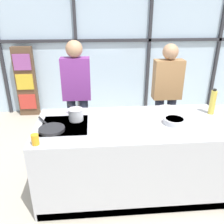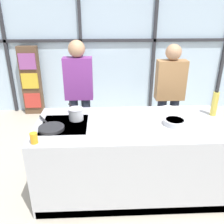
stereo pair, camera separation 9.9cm
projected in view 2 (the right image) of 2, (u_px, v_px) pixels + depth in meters
name	position (u px, v px, depth m)	size (l,w,h in m)	color
ground_plane	(130.00, 185.00, 3.13)	(18.00, 18.00, 0.00)	#BCB29E
back_window_wall	(118.00, 47.00, 5.01)	(6.40, 0.10, 2.80)	silver
bookshelf	(31.00, 81.00, 5.03)	(0.40, 0.19, 1.46)	brown
demo_island	(131.00, 156.00, 2.94)	(2.26, 1.01, 0.92)	#B7BABF
spectator_far_left	(79.00, 90.00, 3.60)	(0.42, 0.24, 1.74)	#232838
spectator_center_left	(170.00, 92.00, 3.68)	(0.44, 0.24, 1.68)	#232838
frying_pan	(51.00, 128.00, 2.61)	(0.34, 0.46, 0.04)	#232326
saucepan	(76.00, 114.00, 2.82)	(0.21, 0.31, 0.14)	silver
white_plate	(169.00, 109.00, 3.12)	(0.24, 0.24, 0.01)	white
mixing_bowl	(175.00, 122.00, 2.71)	(0.25, 0.25, 0.06)	silver
oil_bottle	(215.00, 104.00, 2.90)	(0.07, 0.07, 0.33)	#E0CC4C
juice_glass_near	(34.00, 138.00, 2.33)	(0.07, 0.07, 0.11)	orange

